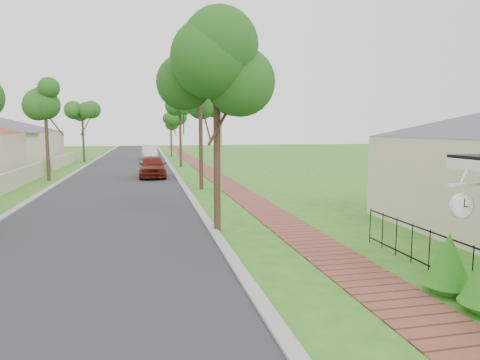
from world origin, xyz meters
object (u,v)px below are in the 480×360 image
object	(u,v)px
parked_car_white	(150,152)
utility_pole	(219,118)
station_clock	(462,204)
near_tree	(216,76)
parked_car_red	(153,167)

from	to	relation	value
parked_car_white	utility_pole	size ratio (longest dim) A/B	0.61
utility_pole	station_clock	xyz separation A→B (m)	(1.76, -15.26, -1.90)
parked_car_white	near_tree	world-z (taller)	near_tree
parked_car_red	near_tree	xyz separation A→B (m)	(1.80, -16.07, 4.15)
parked_car_red	near_tree	bearing A→B (deg)	-82.99
parked_car_white	utility_pole	world-z (taller)	utility_pole
station_clock	utility_pole	bearing A→B (deg)	96.56
parked_car_red	utility_pole	bearing A→B (deg)	-66.27
near_tree	utility_pole	xyz separation A→B (m)	(1.50, 8.33, -1.04)
near_tree	parked_car_red	bearing A→B (deg)	96.39
parked_car_white	utility_pole	bearing A→B (deg)	-81.48
utility_pole	parked_car_red	bearing A→B (deg)	113.11
parked_car_red	near_tree	size ratio (longest dim) A/B	0.72
parked_car_red	parked_car_white	distance (m)	17.79
parked_car_red	parked_car_white	world-z (taller)	parked_car_white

